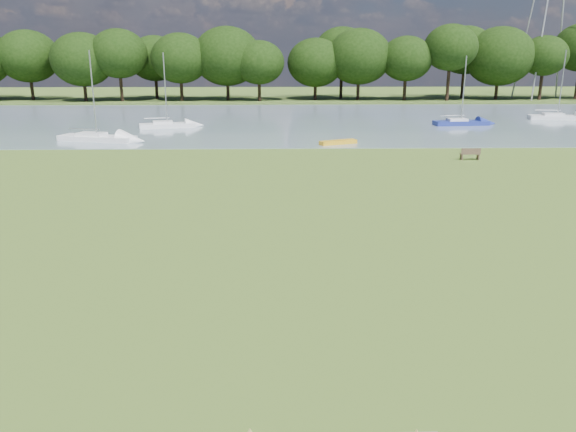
{
  "coord_description": "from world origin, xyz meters",
  "views": [
    {
      "loc": [
        -1.01,
        -21.54,
        7.07
      ],
      "look_at": [
        -0.52,
        -2.0,
        1.44
      ],
      "focal_mm": 35.0,
      "sensor_mm": 36.0,
      "label": 1
    }
  ],
  "objects_px": {
    "riverbank_bench": "(470,154)",
    "kayak": "(338,142)",
    "sailboat_2": "(96,136)",
    "sailboat_0": "(460,121)",
    "sailboat_3": "(167,124)",
    "sailboat_4": "(557,116)"
  },
  "relations": [
    {
      "from": "riverbank_bench",
      "to": "sailboat_3",
      "type": "relative_size",
      "value": 0.19
    },
    {
      "from": "riverbank_bench",
      "to": "kayak",
      "type": "distance_m",
      "value": 11.04
    },
    {
      "from": "sailboat_2",
      "to": "kayak",
      "type": "bearing_deg",
      "value": 9.6
    },
    {
      "from": "sailboat_2",
      "to": "sailboat_3",
      "type": "height_order",
      "value": "sailboat_2"
    },
    {
      "from": "kayak",
      "to": "sailboat_3",
      "type": "relative_size",
      "value": 0.44
    },
    {
      "from": "riverbank_bench",
      "to": "sailboat_2",
      "type": "xyz_separation_m",
      "value": [
        -28.76,
        9.45,
        0.03
      ]
    },
    {
      "from": "kayak",
      "to": "sailboat_4",
      "type": "height_order",
      "value": "sailboat_4"
    },
    {
      "from": "riverbank_bench",
      "to": "sailboat_0",
      "type": "height_order",
      "value": "sailboat_0"
    },
    {
      "from": "riverbank_bench",
      "to": "kayak",
      "type": "height_order",
      "value": "riverbank_bench"
    },
    {
      "from": "sailboat_0",
      "to": "sailboat_4",
      "type": "bearing_deg",
      "value": 15.77
    },
    {
      "from": "kayak",
      "to": "riverbank_bench",
      "type": "bearing_deg",
      "value": -64.53
    },
    {
      "from": "riverbank_bench",
      "to": "sailboat_2",
      "type": "relative_size",
      "value": 0.18
    },
    {
      "from": "sailboat_2",
      "to": "sailboat_3",
      "type": "distance_m",
      "value": 9.81
    },
    {
      "from": "riverbank_bench",
      "to": "sailboat_3",
      "type": "distance_m",
      "value": 30.49
    },
    {
      "from": "sailboat_2",
      "to": "sailboat_4",
      "type": "height_order",
      "value": "sailboat_4"
    },
    {
      "from": "sailboat_0",
      "to": "sailboat_2",
      "type": "bearing_deg",
      "value": -169.31
    },
    {
      "from": "kayak",
      "to": "sailboat_4",
      "type": "relative_size",
      "value": 0.42
    },
    {
      "from": "sailboat_0",
      "to": "sailboat_4",
      "type": "height_order",
      "value": "sailboat_4"
    },
    {
      "from": "kayak",
      "to": "sailboat_4",
      "type": "xyz_separation_m",
      "value": [
        26.65,
        17.44,
        0.27
      ]
    },
    {
      "from": "sailboat_0",
      "to": "sailboat_4",
      "type": "relative_size",
      "value": 0.92
    },
    {
      "from": "sailboat_2",
      "to": "sailboat_4",
      "type": "bearing_deg",
      "value": 34.02
    },
    {
      "from": "sailboat_2",
      "to": "sailboat_4",
      "type": "distance_m",
      "value": 49.32
    }
  ]
}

